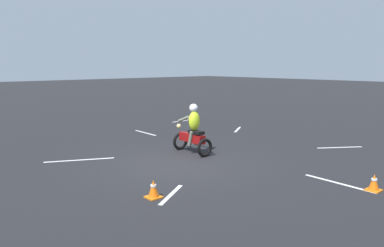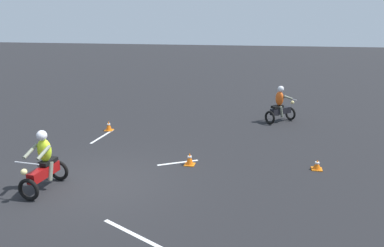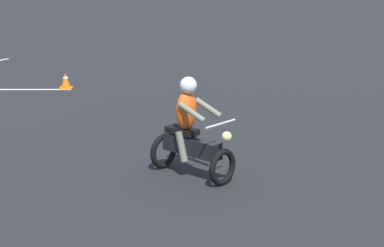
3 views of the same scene
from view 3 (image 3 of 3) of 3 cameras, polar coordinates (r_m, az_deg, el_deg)
name	(u,v)px [view 3 (image 3 of 3)]	position (r m, az deg, el deg)	size (l,w,h in m)	color
motorcycle_rider_background	(190,133)	(12.16, -0.12, -0.76)	(1.41, 1.41, 1.66)	black
traffic_cone_mid_left	(66,81)	(19.20, -9.60, 3.21)	(0.32, 0.32, 0.40)	orange
lane_stripe_w	(34,89)	(19.27, -11.98, 2.56)	(0.10, 1.88, 0.01)	silver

